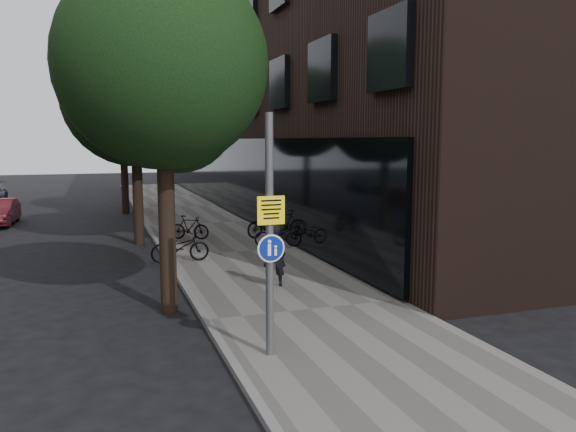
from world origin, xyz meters
name	(u,v)px	position (x,y,z in m)	size (l,w,h in m)	color
ground	(371,377)	(0.00, 0.00, 0.00)	(120.00, 120.00, 0.00)	black
sidewalk	(236,253)	(0.25, 10.00, 0.06)	(4.50, 60.00, 0.12)	slate
curb_edge	(167,258)	(-2.00, 10.00, 0.07)	(0.15, 60.00, 0.13)	slate
building_right_dark_brick	(328,44)	(8.50, 22.00, 9.00)	(12.00, 40.00, 18.00)	black
street_tree_near	(165,74)	(-2.53, 4.64, 5.11)	(4.40, 4.40, 7.50)	black
street_tree_mid	(136,101)	(-2.53, 13.14, 5.11)	(5.00, 5.00, 7.80)	black
street_tree_far	(123,113)	(-2.53, 22.14, 5.11)	(5.00, 5.00, 7.80)	black
signpost	(270,236)	(-1.33, 1.13, 2.17)	(0.47, 0.14, 4.05)	#595B5E
pedestrian	(274,255)	(0.11, 5.43, 0.91)	(0.57, 0.38, 1.57)	black
parked_bike_facade_near	(278,235)	(1.80, 10.34, 0.54)	(0.56, 1.61, 0.84)	black
parked_bike_facade_far	(266,224)	(1.98, 12.31, 0.63)	(0.48, 1.69, 1.01)	black
parked_bike_curb_near	(180,247)	(-1.71, 9.01, 0.57)	(0.60, 1.73, 0.91)	black
parked_bike_curb_far	(189,227)	(-0.82, 12.79, 0.56)	(0.41, 1.47, 0.88)	black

